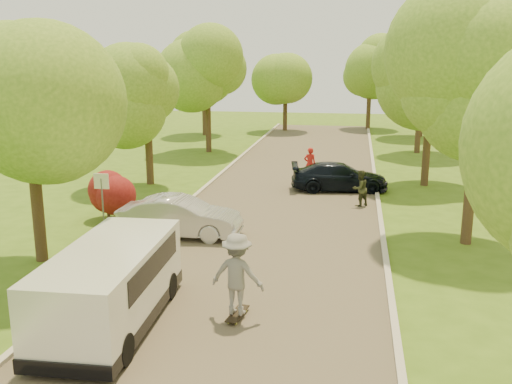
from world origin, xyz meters
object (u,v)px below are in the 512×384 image
Objects in this scene: silver_sedan at (180,217)px; person_olive at (360,188)px; longboard at (237,314)px; dark_sedan at (339,177)px; person_striped at (310,164)px; minivan at (111,285)px; street_sign at (102,190)px; skateboarder at (237,274)px.

person_olive reaches higher than silver_sedan.
silver_sedan is 6.86m from longboard.
person_striped is at bearing 28.95° from dark_sedan.
minivan is at bearing 154.20° from dark_sedan.
street_sign is 7.53m from minivan.
skateboarder is 1.20× the size of person_striped.
street_sign is 8.63m from longboard.
person_olive is (6.23, 5.32, 0.06)m from silver_sedan.
person_olive is at bearing -169.18° from dark_sedan.
street_sign is at bearing -36.12° from longboard.
street_sign reaches higher than silver_sedan.
person_olive is (5.75, 12.14, -0.24)m from minivan.
skateboarder is 16.19m from person_striped.
dark_sedan is 2.62m from person_striped.
silver_sedan is 4.04× the size of longboard.
minivan is at bearing 65.20° from person_striped.
silver_sedan is 9.68m from dark_sedan.
dark_sedan is at bearing 112.88° from person_striped.
street_sign reaches higher than minivan.
street_sign is 0.48× the size of dark_sedan.
longboard is 0.63× the size of person_striped.
street_sign reaches higher than person_olive.
street_sign is at bearing 127.35° from dark_sedan.
silver_sedan is (2.82, 0.08, -0.86)m from street_sign.
minivan is 17.32m from person_striped.
person_olive is at bearing 103.25° from person_striped.
dark_sedan is 14.24m from skateboarder.
longboard is at bearing 33.29° from person_olive.
silver_sedan is at bearing -53.25° from skateboarder.
minivan is at bearing 24.36° from skateboarder.
dark_sedan is at bearing 45.32° from street_sign.
longboard is at bearing 74.50° from person_striped.
street_sign is at bearing -11.37° from person_olive.
dark_sedan reaches higher than longboard.
silver_sedan is at bearing -53.25° from longboard.
longboard is 11.70m from person_olive.
longboard is 0.53× the size of skateboarder.
person_striped is (6.53, 10.28, -0.72)m from street_sign.
person_olive is (2.93, 11.30, 0.66)m from longboard.
skateboarder is at bearing 74.50° from person_striped.
dark_sedan is at bearing 69.88° from minivan.
skateboarder reaches higher than silver_sedan.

